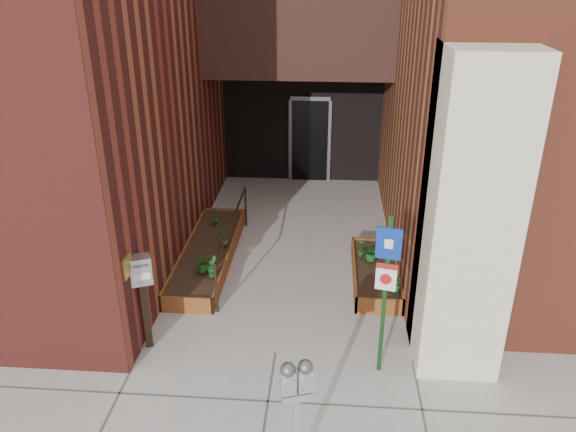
# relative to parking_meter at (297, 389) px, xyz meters

# --- Properties ---
(ground) EXTENTS (80.00, 80.00, 0.00)m
(ground) POSITION_rel_parking_meter_xyz_m (-0.44, 2.09, -1.21)
(ground) COLOR #9E9991
(ground) RESTS_ON ground
(planter_left) EXTENTS (0.90, 3.60, 0.30)m
(planter_left) POSITION_rel_parking_meter_xyz_m (-1.99, 4.79, -1.08)
(planter_left) COLOR brown
(planter_left) RESTS_ON ground
(planter_right) EXTENTS (0.80, 2.20, 0.30)m
(planter_right) POSITION_rel_parking_meter_xyz_m (1.16, 4.29, -1.07)
(planter_right) COLOR brown
(planter_right) RESTS_ON ground
(handrail) EXTENTS (0.04, 3.34, 0.90)m
(handrail) POSITION_rel_parking_meter_xyz_m (-1.49, 4.74, -0.46)
(handrail) COLOR black
(handrail) RESTS_ON ground
(parking_meter) EXTENTS (0.36, 0.22, 1.56)m
(parking_meter) POSITION_rel_parking_meter_xyz_m (0.00, 0.00, 0.00)
(parking_meter) COLOR #ACACAF
(parking_meter) RESTS_ON ground
(sign_post) EXTENTS (0.32, 0.11, 2.40)m
(sign_post) POSITION_rel_parking_meter_xyz_m (1.05, 1.83, 0.27)
(sign_post) COLOR black
(sign_post) RESTS_ON ground
(payment_dropbox) EXTENTS (0.36, 0.32, 1.52)m
(payment_dropbox) POSITION_rel_parking_meter_xyz_m (-2.34, 2.13, -0.12)
(payment_dropbox) COLOR black
(payment_dropbox) RESTS_ON ground
(shrub_left_a) EXTENTS (0.36, 0.36, 0.36)m
(shrub_left_a) POSITION_rel_parking_meter_xyz_m (-1.86, 3.87, -0.73)
(shrub_left_a) COLOR #2D611B
(shrub_left_a) RESTS_ON planter_left
(shrub_left_b) EXTENTS (0.24, 0.24, 0.36)m
(shrub_left_b) POSITION_rel_parking_meter_xyz_m (-1.69, 3.73, -0.73)
(shrub_left_b) COLOR #1A5B1D
(shrub_left_b) RESTS_ON planter_left
(shrub_left_c) EXTENTS (0.20, 0.20, 0.32)m
(shrub_left_c) POSITION_rel_parking_meter_xyz_m (-1.69, 4.87, -0.75)
(shrub_left_c) COLOR #225217
(shrub_left_c) RESTS_ON planter_left
(shrub_left_d) EXTENTS (0.23, 0.23, 0.39)m
(shrub_left_d) POSITION_rel_parking_meter_xyz_m (-2.04, 5.80, -0.71)
(shrub_left_d) COLOR #1A5D1C
(shrub_left_d) RESTS_ON planter_left
(shrub_right_a) EXTENTS (0.27, 0.27, 0.36)m
(shrub_right_a) POSITION_rel_parking_meter_xyz_m (1.41, 3.46, -0.73)
(shrub_right_a) COLOR #1C6320
(shrub_right_a) RESTS_ON planter_right
(shrub_right_b) EXTENTS (0.25, 0.25, 0.36)m
(shrub_right_b) POSITION_rel_parking_meter_xyz_m (0.91, 4.60, -0.73)
(shrub_right_b) COLOR #1C5E1B
(shrub_right_b) RESTS_ON planter_right
(shrub_right_c) EXTENTS (0.35, 0.35, 0.37)m
(shrub_right_c) POSITION_rel_parking_meter_xyz_m (1.09, 4.47, -0.72)
(shrub_right_c) COLOR #18561D
(shrub_right_c) RESTS_ON planter_right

